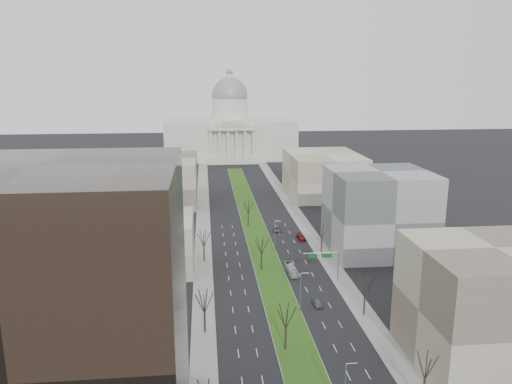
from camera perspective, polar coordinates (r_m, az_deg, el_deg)
ground at (r=172.92m, az=-0.24°, el=-3.94°), size 600.00×600.00×0.00m
median at (r=171.93m, az=-0.20°, el=-4.00°), size 8.00×222.03×0.20m
sidewalk_left at (r=148.40m, az=-6.05°, el=-6.91°), size 5.00×330.00×0.15m
sidewalk_right at (r=152.24m, az=7.33°, el=-6.42°), size 5.00×330.00×0.15m
capitol at (r=316.38m, az=-2.96°, el=6.86°), size 80.00×46.00×55.00m
building_glass_tower at (r=72.60m, az=-22.37°, el=-12.98°), size 34.00×30.00×40.00m
building_beige_left at (r=137.67m, az=-12.61°, el=-5.73°), size 26.00×22.00×14.00m
building_tan_right at (r=99.37m, az=25.09°, el=-11.76°), size 26.00×24.00×22.00m
building_grey_right at (r=150.58m, az=13.85°, el=-2.17°), size 28.00×26.00×24.00m
building_far_left at (r=209.52m, az=-10.92°, el=1.39°), size 30.00×40.00×18.00m
building_far_right at (r=219.71m, az=7.70°, el=2.05°), size 30.00×40.00×18.00m
tree_left_mid at (r=102.31m, az=-5.94°, el=-12.26°), size 5.40×5.40×9.72m
tree_left_far at (r=139.57m, az=-5.99°, el=-5.28°), size 5.28×5.28×9.50m
tree_right_near at (r=86.56m, az=18.86°, el=-18.24°), size 5.16×5.16×9.29m
tree_right_mid at (r=111.09m, az=12.39°, el=-10.30°), size 5.52×5.52×9.94m
tree_right_far at (r=147.36m, az=7.55°, el=-4.45°), size 5.04×5.04×9.07m
tree_median_a at (r=96.23m, az=3.44°, el=-13.93°), size 5.40×5.40×9.72m
tree_median_b at (r=132.73m, az=0.63°, el=-6.11°), size 5.40×5.40×9.72m
tree_median_c at (r=170.81m, az=-0.91°, el=-1.71°), size 5.40×5.40×9.72m
streetlamp_median_b at (r=111.42m, az=5.13°, el=-11.27°), size 1.90×0.20×9.16m
streetlamp_median_c at (r=148.24m, az=2.18°, el=-4.93°), size 1.90×0.20×9.16m
mast_arm_signs at (r=126.50m, az=8.21°, el=-7.67°), size 9.12×0.24×8.09m
car_grey_near at (r=116.35m, az=6.98°, el=-12.45°), size 1.95×4.22×1.40m
car_black at (r=134.51m, az=3.78°, el=-8.76°), size 1.80×4.15×1.33m
car_red at (r=159.65m, az=5.18°, el=-5.16°), size 2.57×5.64×1.60m
car_grey_far at (r=167.47m, az=2.42°, el=-4.27°), size 3.05×5.31×1.39m
box_van at (r=132.95m, az=4.03°, el=-8.81°), size 2.50×8.32×2.29m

